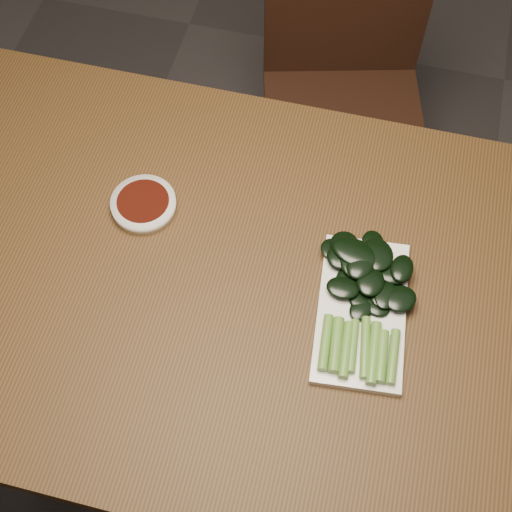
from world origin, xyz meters
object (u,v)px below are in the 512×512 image
(chair_far, at_px, (344,88))
(serving_plate, at_px, (361,312))
(sauce_bowl, at_px, (144,204))
(gai_lan, at_px, (364,290))
(table, at_px, (246,301))

(chair_far, distance_m, serving_plate, 0.78)
(sauce_bowl, bearing_deg, serving_plate, -15.16)
(serving_plate, height_order, gai_lan, gai_lan)
(sauce_bowl, distance_m, gai_lan, 0.41)
(serving_plate, bearing_deg, table, 176.84)
(table, relative_size, sauce_bowl, 12.31)
(sauce_bowl, relative_size, gai_lan, 0.42)
(gai_lan, bearing_deg, sauce_bowl, 168.71)
(chair_far, xyz_separation_m, serving_plate, (0.13, -0.72, 0.27))
(table, height_order, chair_far, chair_far)
(serving_plate, bearing_deg, sauce_bowl, 164.84)
(gai_lan, bearing_deg, serving_plate, -82.95)
(chair_far, relative_size, gai_lan, 3.28)
(table, xyz_separation_m, gai_lan, (0.19, 0.02, 0.10))
(table, bearing_deg, chair_far, 84.76)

